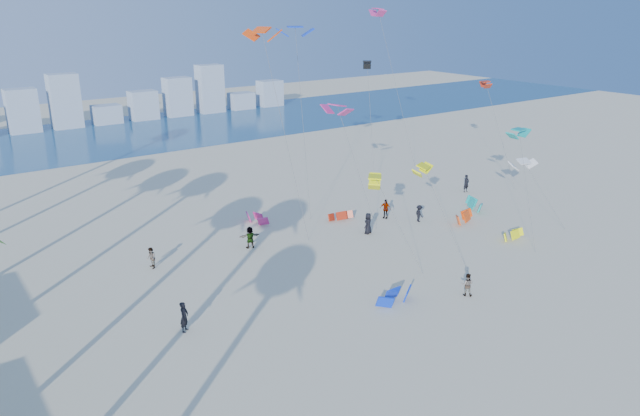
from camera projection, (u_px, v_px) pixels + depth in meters
ground at (453, 382)px, 30.98m from camera, size 220.00×220.00×0.00m
ocean at (76, 140)px, 86.34m from camera, size 220.00×220.00×0.00m
kitesurfer_near at (184, 317)px, 35.53m from camera, size 0.82×0.81×1.91m
kitesurfer_mid at (467, 285)px, 39.98m from camera, size 0.95×0.97×1.58m
kitesurfers_far at (333, 223)px, 51.12m from camera, size 34.21×5.21×1.83m
grounded_kites at (414, 228)px, 50.96m from camera, size 21.60×20.28×0.98m
flying_kites at (382, 80)px, 53.87m from camera, size 29.54×32.43×18.61m
distant_skyline at (48, 110)px, 92.39m from camera, size 85.00×3.00×8.40m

